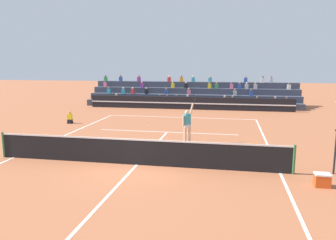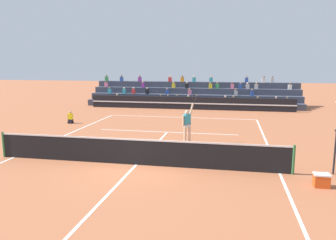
{
  "view_description": "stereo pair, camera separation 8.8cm",
  "coord_description": "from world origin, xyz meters",
  "px_view_note": "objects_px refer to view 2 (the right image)",
  "views": [
    {
      "loc": [
        3.58,
        -12.14,
        4.0
      ],
      "look_at": [
        0.45,
        4.34,
        1.1
      ],
      "focal_mm": 35.0,
      "sensor_mm": 36.0,
      "label": 1
    },
    {
      "loc": [
        3.66,
        -12.13,
        4.0
      ],
      "look_at": [
        0.45,
        4.34,
        1.1
      ],
      "focal_mm": 35.0,
      "sensor_mm": 36.0,
      "label": 2
    }
  ],
  "objects_px": {
    "ball_kid_courtside": "(70,118)",
    "equipment_cooler": "(321,180)",
    "tennis_player": "(187,124)",
    "tennis_ball": "(147,122)"
  },
  "relations": [
    {
      "from": "ball_kid_courtside",
      "to": "equipment_cooler",
      "type": "height_order",
      "value": "ball_kid_courtside"
    },
    {
      "from": "ball_kid_courtside",
      "to": "equipment_cooler",
      "type": "bearing_deg",
      "value": -33.89
    },
    {
      "from": "equipment_cooler",
      "to": "tennis_player",
      "type": "bearing_deg",
      "value": 135.55
    },
    {
      "from": "tennis_ball",
      "to": "equipment_cooler",
      "type": "bearing_deg",
      "value": -50.48
    },
    {
      "from": "tennis_player",
      "to": "tennis_ball",
      "type": "height_order",
      "value": "tennis_player"
    },
    {
      "from": "tennis_player",
      "to": "equipment_cooler",
      "type": "bearing_deg",
      "value": -44.45
    },
    {
      "from": "ball_kid_courtside",
      "to": "tennis_player",
      "type": "distance_m",
      "value": 9.51
    },
    {
      "from": "tennis_player",
      "to": "equipment_cooler",
      "type": "xyz_separation_m",
      "value": [
        5.13,
        -5.03,
        -0.76
      ]
    },
    {
      "from": "ball_kid_courtside",
      "to": "tennis_player",
      "type": "height_order",
      "value": "tennis_player"
    },
    {
      "from": "equipment_cooler",
      "to": "tennis_ball",
      "type": "bearing_deg",
      "value": 129.52
    }
  ]
}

